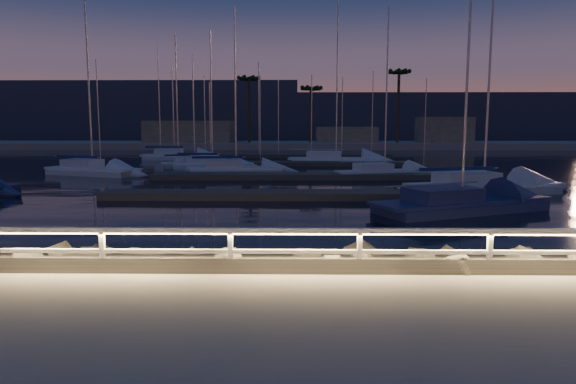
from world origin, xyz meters
The scene contains 19 objects.
ground centered at (0.00, 0.00, 0.00)m, with size 400.00×400.00×0.00m, color #A49D94.
harbor_water centered at (0.00, 31.22, -0.97)m, with size 400.00×440.00×0.60m.
guard_rail centered at (-0.07, 0.00, 0.77)m, with size 44.11×0.12×1.06m.
riprap centered at (-3.00, 0.64, -0.04)m, with size 29.22×1.77×1.11m.
floating_docks centered at (0.00, 32.50, -0.40)m, with size 22.00×36.00×0.40m.
far_shore centered at (-0.12, 74.05, 0.29)m, with size 160.00×14.00×5.20m.
palm_left centered at (-8.00, 72.00, 10.14)m, with size 3.00×3.00×11.20m.
palm_center centered at (2.00, 73.00, 8.78)m, with size 3.00×3.00×9.70m.
palm_right centered at (16.00, 72.00, 11.03)m, with size 3.00×3.00×12.20m.
distant_hills centered at (-22.13, 133.69, 4.74)m, with size 230.00×37.50×18.00m.
sailboat_c centered at (10.25, 18.13, -0.13)m, with size 9.49×4.87×15.52m.
sailboat_d centered at (7.01, 11.90, -0.17)m, with size 9.03×5.82×14.91m.
sailboat_e centered at (-8.09, 33.97, -0.16)m, with size 7.29×2.90×12.16m.
sailboat_f centered at (-5.47, 29.50, -0.16)m, with size 8.03×3.38×13.28m.
sailboat_g centered at (6.10, 27.28, -0.19)m, with size 7.71×4.13×12.62m.
sailboat_i centered at (-9.99, 35.71, -0.21)m, with size 6.22×3.51×10.29m.
sailboat_j centered at (-16.75, 28.71, -0.15)m, with size 8.25×4.88×13.61m.
sailboat_l centered at (3.36, 40.34, -0.14)m, with size 9.81×3.47×16.31m.
sailboat_n centered at (-13.91, 45.96, -0.14)m, with size 8.27×2.69×13.96m.
Camera 1 is at (-0.49, -11.62, 3.45)m, focal length 32.00 mm.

